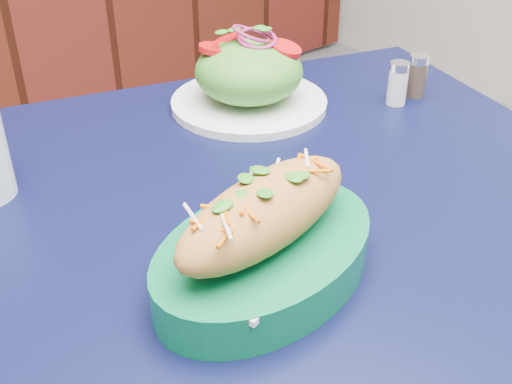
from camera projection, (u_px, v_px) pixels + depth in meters
cafe_table at (293, 265)px, 0.77m from camera, size 1.00×1.00×0.75m
banh_mi_basket at (265, 239)px, 0.59m from camera, size 0.28×0.20×0.12m
salad_plate at (249, 77)px, 0.92m from camera, size 0.23×0.23×0.11m
salt_shaker at (398, 83)px, 0.94m from camera, size 0.03×0.03×0.06m
pepper_shaker at (417, 76)px, 0.96m from camera, size 0.03×0.03×0.06m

